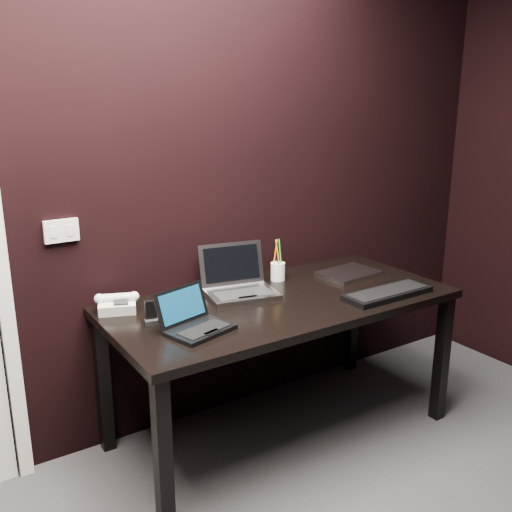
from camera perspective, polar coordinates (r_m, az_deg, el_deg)
wall_back at (r=2.84m, az=-7.04°, el=7.66°), size 4.00×0.00×4.00m
wall_switch at (r=2.65m, az=-18.89°, el=2.40°), size 0.15×0.02×0.10m
desk at (r=2.82m, az=2.54°, el=-5.74°), size 1.70×0.80×0.74m
netbook at (r=2.42m, az=-6.11°, el=-6.63°), size 0.32×0.30×0.17m
silver_laptop at (r=2.84m, az=-1.72°, el=-2.95°), size 0.39×0.36×0.23m
ext_keyboard at (r=2.89m, az=13.02°, el=-3.64°), size 0.48×0.17×0.03m
closed_laptop at (r=3.18m, az=9.26°, el=-1.72°), size 0.34×0.25×0.02m
desk_phone at (r=2.69m, az=-13.70°, el=-4.66°), size 0.21×0.20×0.10m
mobile_phone at (r=2.52m, az=-10.44°, el=-5.82°), size 0.07×0.06×0.10m
pen_cup at (r=3.05m, az=2.19°, el=-1.47°), size 0.09×0.09×0.23m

